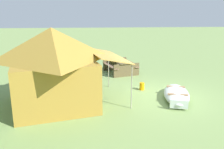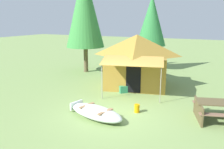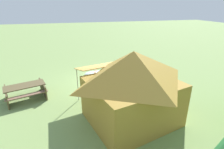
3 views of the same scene
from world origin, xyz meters
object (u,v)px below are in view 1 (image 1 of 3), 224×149
picnic_table (120,65)px  cooler_box (93,99)px  beached_rowboat (176,94)px  canvas_cabin_tent (53,66)px  fuel_can (142,86)px

picnic_table → cooler_box: 4.95m
beached_rowboat → canvas_cabin_tent: 5.04m
canvas_cabin_tent → beached_rowboat: bearing=-89.0°
beached_rowboat → cooler_box: 3.43m
beached_rowboat → picnic_table: size_ratio=1.19×
beached_rowboat → canvas_cabin_tent: size_ratio=0.55×
picnic_table → canvas_cabin_tent: bearing=145.8°
cooler_box → picnic_table: bearing=-19.3°
picnic_table → cooler_box: size_ratio=4.31×
picnic_table → fuel_can: 3.23m
canvas_cabin_tent → picnic_table: size_ratio=2.18×
picnic_table → cooler_box: picnic_table is taller
cooler_box → fuel_can: 2.72m
canvas_cabin_tent → cooler_box: (-0.14, -1.44, -1.34)m
canvas_cabin_tent → picnic_table: bearing=-34.2°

